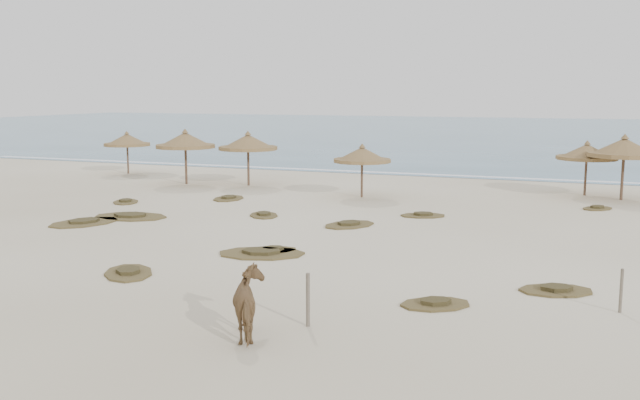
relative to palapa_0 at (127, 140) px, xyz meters
The scene contains 25 objects.
ground 27.28m from the palapa_0, 46.94° to the right, with size 160.00×160.00×0.00m, color beige.
ocean 58.21m from the palapa_0, 71.38° to the left, with size 200.00×100.00×0.01m, color #24556D.
foam_line 19.67m from the palapa_0, 18.26° to the left, with size 70.00×0.60×0.01m, color white.
palapa_0 is the anchor object (origin of this frame).
palapa_1 6.77m from the palapa_0, 26.30° to the right, with size 4.16×4.16×3.09m.
palapa_2 9.88m from the palapa_0, 13.64° to the right, with size 3.96×3.96×3.01m.
palapa_3 17.28m from the palapa_0, 14.29° to the right, with size 2.99×2.99×2.63m.
palapa_4 26.93m from the palapa_0, ahead, with size 3.52×3.52×2.75m.
palapa_5 28.59m from the palapa_0, ahead, with size 3.70×3.70×3.16m.
horse 31.87m from the palapa_0, 49.47° to the right, with size 0.77×1.70×1.43m, color brown.
fence_post_near 31.64m from the palapa_0, 47.04° to the right, with size 0.09×0.09×1.20m, color #706254.
fence_post_far 34.22m from the palapa_0, 34.97° to the right, with size 0.08×0.08×1.05m, color #706254.
scrub_1 16.34m from the palapa_0, 53.73° to the right, with size 3.37×2.46×0.16m.
scrub_2 24.44m from the palapa_0, 43.32° to the right, with size 1.92×1.87×0.16m.
scrub_3 21.97m from the palapa_0, 31.88° to the right, with size 2.36×2.66×0.16m.
scrub_4 32.28m from the palapa_0, 34.60° to the right, with size 2.26×1.89×0.16m.
scrub_6 13.28m from the palapa_0, 33.25° to the right, with size 1.58×2.21×0.16m.
scrub_7 22.53m from the palapa_0, 22.23° to the right, with size 2.21×1.86×0.16m.
scrub_8 12.28m from the palapa_0, 54.58° to the right, with size 1.87×2.09×0.16m.
scrub_9 24.64m from the palapa_0, 44.42° to the right, with size 3.21×2.56×0.16m.
scrub_10 27.88m from the palapa_0, ahead, with size 1.72×1.79×0.16m.
scrub_11 25.75m from the palapa_0, 54.01° to the right, with size 2.32×2.46×0.16m.
scrub_12 31.58m from the palapa_0, 40.82° to the right, with size 2.10×1.91×0.16m.
scrub_13 18.26m from the palapa_0, 36.56° to the right, with size 1.91×2.11×0.16m.
scrub_14 17.33m from the palapa_0, 59.64° to the right, with size 2.78×3.33×0.16m.
Camera 1 is at (8.66, -17.29, 5.15)m, focal length 40.00 mm.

